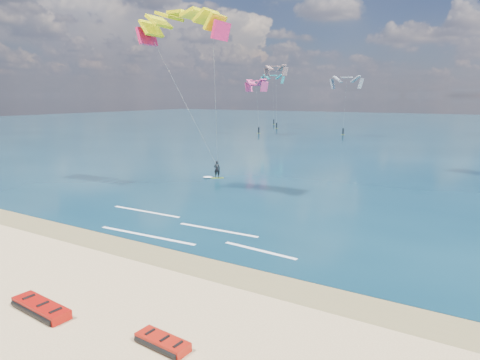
# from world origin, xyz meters

# --- Properties ---
(ground) EXTENTS (320.00, 320.00, 0.00)m
(ground) POSITION_xyz_m (0.00, 40.00, 0.00)
(ground) COLOR tan
(ground) RESTS_ON ground
(wet_sand_strip) EXTENTS (320.00, 2.40, 0.01)m
(wet_sand_strip) POSITION_xyz_m (0.00, 3.00, 0.00)
(wet_sand_strip) COLOR brown
(wet_sand_strip) RESTS_ON ground
(sea) EXTENTS (320.00, 200.00, 0.04)m
(sea) POSITION_xyz_m (0.00, 104.00, 0.02)
(sea) COLOR #0A2737
(sea) RESTS_ON ground
(packed_kite_left) EXTENTS (3.19, 1.42, 0.43)m
(packed_kite_left) POSITION_xyz_m (-0.01, -3.93, 0.00)
(packed_kite_left) COLOR #A40F08
(packed_kite_left) RESTS_ON ground
(packed_kite_mid) EXTENTS (2.25, 1.16, 0.37)m
(packed_kite_mid) POSITION_xyz_m (5.57, -3.25, 0.00)
(packed_kite_mid) COLOR #AC170C
(packed_kite_mid) RESTS_ON ground
(kitesurfer_main) EXTENTS (8.73, 9.47, 16.07)m
(kitesurfer_main) POSITION_xyz_m (-8.46, 18.19, 8.23)
(kitesurfer_main) COLOR #A9E31A
(kitesurfer_main) RESTS_ON sea
(shoreline_foam) EXTENTS (16.10, 4.48, 0.01)m
(shoreline_foam) POSITION_xyz_m (-1.84, 7.04, 0.04)
(shoreline_foam) COLOR white
(shoreline_foam) RESTS_ON ground
(distant_kites) EXTENTS (75.85, 32.43, 15.16)m
(distant_kites) POSITION_xyz_m (-15.05, 80.63, 6.13)
(distant_kites) COLOR #D03D78
(distant_kites) RESTS_ON ground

